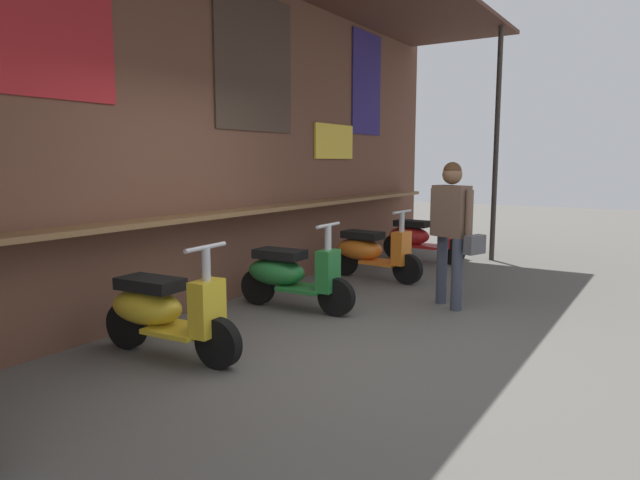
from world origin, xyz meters
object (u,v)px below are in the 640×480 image
scooter_green (289,274)px  shopper_with_handbag (452,221)px  scooter_red (419,237)px  scooter_yellow (162,310)px  scooter_orange (370,251)px

scooter_green → shopper_with_handbag: bearing=32.0°
scooter_red → shopper_with_handbag: size_ratio=0.88×
scooter_green → scooter_red: size_ratio=1.00×
scooter_yellow → shopper_with_handbag: bearing=58.9°
scooter_yellow → scooter_red: bearing=86.1°
scooter_red → shopper_with_handbag: 3.00m
scooter_green → scooter_orange: same height
scooter_green → shopper_with_handbag: 1.87m
scooter_yellow → scooter_red: (5.39, 0.00, 0.00)m
scooter_red → shopper_with_handbag: (-2.56, -1.45, 0.57)m
shopper_with_handbag → scooter_orange: bearing=77.2°
scooter_green → scooter_orange: bearing=86.7°
scooter_orange → scooter_red: (1.70, 0.00, 0.00)m
shopper_with_handbag → scooter_green: bearing=143.4°
scooter_green → scooter_red: 3.59m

